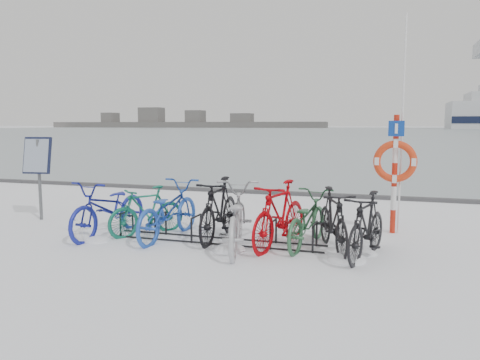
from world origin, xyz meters
name	(u,v)px	position (x,y,z in m)	size (l,w,h in m)	color
ground	(215,242)	(0.00, 0.00, 0.00)	(900.00, 900.00, 0.00)	white
ice_sheet	(378,131)	(0.00, 155.00, 0.01)	(400.00, 298.00, 0.02)	#A2B0B7
quay_edge	(284,193)	(0.00, 5.90, 0.05)	(400.00, 0.25, 0.10)	#3F3F42
bike_rack	(215,232)	(0.00, 0.00, 0.18)	(4.00, 0.48, 0.46)	black
info_board	(38,160)	(-4.37, 0.66, 1.32)	(0.64, 0.33, 1.83)	#595B5E
lifebuoy_station	(395,162)	(3.07, 1.62, 1.39)	(0.80, 0.23, 4.15)	red
shoreline	(178,123)	(-122.02, 260.00, 2.79)	(180.00, 12.00, 9.50)	#515151
bike_0	(110,206)	(-2.09, -0.10, 0.56)	(0.74, 2.12, 1.11)	navy
bike_1	(147,209)	(-1.45, 0.15, 0.48)	(0.45, 1.61, 0.97)	#14664F
bike_2	(168,209)	(-0.94, 0.02, 0.55)	(0.73, 2.09, 1.09)	blue
bike_3	(219,208)	(0.00, 0.22, 0.58)	(0.55, 1.94, 1.17)	black
bike_4	(235,216)	(0.51, -0.35, 0.57)	(0.76, 2.18, 1.14)	#A9ABB0
bike_5	(280,213)	(1.19, 0.02, 0.59)	(0.55, 1.96, 1.18)	#AC030A
bike_6	(307,218)	(1.63, 0.22, 0.49)	(0.66, 1.89, 0.99)	#2C5F3B
bike_7	(333,218)	(2.09, 0.04, 0.54)	(0.51, 1.81, 1.09)	black
bike_8	(367,224)	(2.65, -0.21, 0.54)	(0.50, 1.79, 1.07)	black
snow_drifts	(247,247)	(0.68, -0.22, 0.00)	(5.73, 1.67, 0.21)	white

